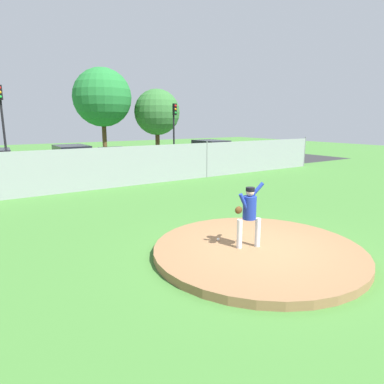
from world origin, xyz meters
name	(u,v)px	position (x,y,z in m)	size (l,w,h in m)	color
ground_plane	(148,205)	(0.00, 6.00, 0.00)	(80.00, 80.00, 0.00)	#427A33
asphalt_strip	(84,176)	(0.00, 14.50, 0.00)	(44.00, 7.00, 0.01)	#2B2B2D
pitchers_mound	(258,251)	(0.00, 0.00, 0.10)	(5.09, 5.09, 0.19)	olive
pitcher_youth	(249,211)	(-0.21, 0.13, 1.10)	(0.79, 0.32, 1.59)	silver
baseball	(218,239)	(-0.54, 0.89, 0.23)	(0.07, 0.07, 0.07)	white
chainlink_fence	(110,168)	(0.00, 10.00, 0.99)	(28.81, 0.07, 2.08)	gray
parked_car_navy	(72,162)	(-0.62, 14.55, 0.86)	(1.92, 4.57, 1.82)	#161E4C
parked_car_slate	(211,153)	(9.12, 14.13, 0.86)	(2.04, 4.60, 1.82)	slate
parked_car_burgundy	(116,160)	(2.12, 14.78, 0.74)	(1.97, 4.17, 1.54)	maroon
traffic_light_near	(2,114)	(-3.57, 19.05, 3.63)	(0.28, 0.46, 5.37)	black
traffic_light_far	(174,122)	(8.55, 18.32, 3.12)	(0.28, 0.46, 4.54)	black
tree_tall_centre	(102,98)	(4.49, 23.48, 5.14)	(4.95, 4.95, 7.63)	#4C331E
tree_slender_far	(157,112)	(9.08, 22.27, 3.94)	(4.11, 4.11, 6.01)	#4C331E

